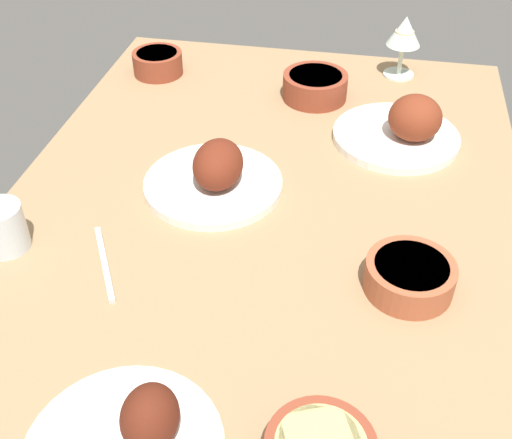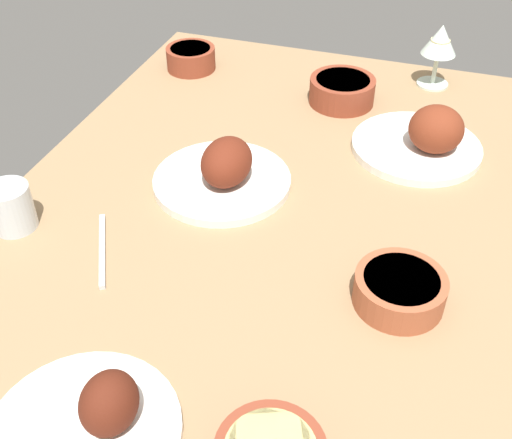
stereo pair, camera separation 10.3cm
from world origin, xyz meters
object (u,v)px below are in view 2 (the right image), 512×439
plate_center_main (91,425)px  wine_glass (440,43)px  bowl_soup (191,57)px  water_tumbler (11,207)px  fork_loose (102,250)px  bowl_onions (400,289)px  plate_near_viewer (224,173)px  bowl_sauce (342,90)px  plate_far_side (426,139)px

plate_center_main → wine_glass: size_ratio=1.65×
bowl_soup → water_tumbler: bearing=175.6°
bowl_soup → fork_loose: size_ratio=0.67×
bowl_onions → fork_loose: bearing=94.7°
bowl_soup → plate_near_viewer: bearing=-150.1°
plate_center_main → wine_glass: bearing=-15.3°
fork_loose → bowl_soup: bearing=-18.5°
plate_near_viewer → fork_loose: bearing=151.8°
bowl_sauce → wine_glass: wine_glass is taller
bowl_soup → wine_glass: (9.52, -54.90, 7.10)cm
bowl_sauce → fork_loose: 64.38cm
fork_loose → plate_far_side: bearing=-73.8°
plate_far_side → bowl_onions: bearing=-178.3°
water_tumbler → bowl_onions: bearing=-87.6°
wine_glass → water_tumbler: wine_glass is taller
plate_center_main → fork_loose: size_ratio=1.36×
plate_far_side → fork_loose: bearing=135.1°
wine_glass → water_tumbler: (-72.44, 59.74, -6.04)cm
plate_near_viewer → plate_center_main: bearing=-176.8°
plate_far_side → bowl_soup: size_ratio=2.17×
bowl_onions → bowl_soup: 83.38cm
plate_center_main → water_tumbler: (30.29, 31.62, 1.72)cm
plate_far_side → bowl_onions: (-40.92, -1.21, -0.55)cm
plate_far_side → bowl_sauce: plate_far_side is taller
bowl_onions → wine_glass: size_ratio=0.94×
bowl_sauce → water_tumbler: 71.54cm
bowl_soup → bowl_sauce: (-4.95, -37.06, 0.17)cm
plate_far_side → bowl_onions: size_ratio=1.88×
plate_near_viewer → fork_loose: (-22.53, 12.09, -2.44)cm
bowl_soup → plate_far_side: bearing=-109.0°
plate_far_side → wine_glass: bearing=2.8°
bowl_onions → bowl_sauce: (55.40, 20.47, 0.40)cm
bowl_soup → fork_loose: bowl_soup is taller
plate_near_viewer → wine_glass: bearing=-31.3°
wine_glass → bowl_sauce: bearing=129.0°
bowl_onions → wine_glass: bearing=2.2°
plate_far_side → plate_near_viewer: 39.28cm
plate_near_viewer → water_tumbler: 35.80cm
plate_center_main → bowl_onions: size_ratio=1.77×
water_tumbler → fork_loose: water_tumbler is taller
plate_far_side → water_tumbler: plate_far_side is taller
plate_far_side → bowl_sauce: (14.48, 19.26, -0.15)cm
fork_loose → plate_center_main: bearing=178.4°
plate_near_viewer → bowl_onions: 38.53cm
plate_center_main → bowl_soup: bearing=16.0°
bowl_onions → water_tumbler: size_ratio=1.69×
plate_near_viewer → plate_far_side: bearing=-55.7°
bowl_sauce → fork_loose: (-59.16, 25.27, -2.60)cm
plate_center_main → bowl_sauce: 88.86cm
plate_center_main → bowl_sauce: size_ratio=1.66×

